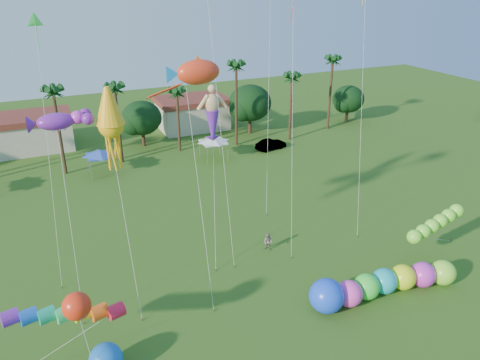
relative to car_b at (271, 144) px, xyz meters
name	(u,v)px	position (x,y,z in m)	size (l,w,h in m)	color
tree_line	(162,116)	(-12.96, 7.71, 3.56)	(69.46, 8.91, 11.00)	#3A2819
buildings_row	(107,126)	(-19.61, 13.71, 1.28)	(35.00, 7.00, 4.00)	beige
tent_row	(101,154)	(-22.52, 0.04, 2.03)	(31.00, 4.00, 0.60)	white
car_b	(271,144)	(0.00, 0.00, 0.00)	(1.52, 4.35, 1.43)	#4C4C54
spectator_b	(268,242)	(-12.17, -22.58, 0.10)	(0.79, 0.62, 1.63)	gray
caterpillar_inflatable	(378,285)	(-7.67, -31.62, 0.34)	(12.38, 3.37, 2.52)	#FF43CA
blue_ball	(106,359)	(-27.34, -30.74, 0.30)	(2.03, 2.03, 2.03)	blue
rainbow_tube	(87,319)	(-27.97, -29.54, 2.66)	(8.68, 1.42, 3.85)	red
green_worm	(414,237)	(-2.56, -29.50, 2.01)	(9.45, 2.82, 3.44)	#80FC38
orange_ball_kite	(77,306)	(-28.44, -30.56, 4.50)	(2.12, 2.40, 6.03)	red
merman_kite	(212,117)	(-15.70, -19.04, 10.76)	(2.85, 5.39, 13.74)	#E0B57F
fish_kite	(198,72)	(-18.00, -22.57, 15.19)	(4.80, 6.70, 16.89)	red
squid_kite	(111,126)	(-24.29, -22.64, 12.17)	(2.36, 5.60, 15.62)	#FFB214
lobster_kite	(56,122)	(-27.62, -21.94, 12.67)	(4.40, 5.24, 14.19)	purple
delta_kite_red	(293,1)	(-9.46, -20.47, 19.54)	(2.17, 4.54, 21.25)	#EA1A3F
delta_kite_green	(35,26)	(-27.71, -16.19, 18.06)	(2.10, 5.00, 19.71)	#36E54D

